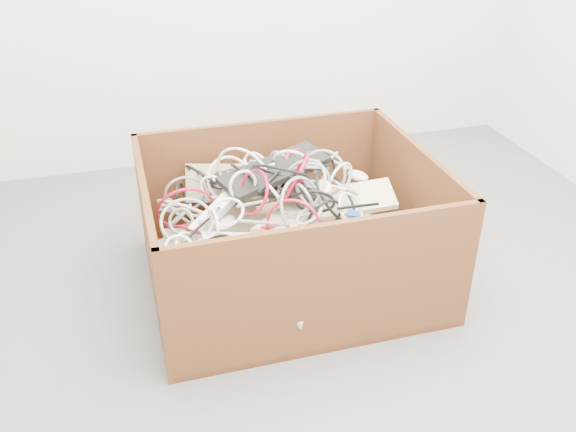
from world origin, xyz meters
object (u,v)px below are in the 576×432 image
object	(u,v)px
power_strip_left	(217,210)
cardboard_box	(286,252)
vga_plug	(354,215)
power_strip_right	(244,241)

from	to	relation	value
power_strip_left	cardboard_box	bearing A→B (deg)	-42.31
power_strip_left	vga_plug	world-z (taller)	power_strip_left
cardboard_box	vga_plug	world-z (taller)	cardboard_box
cardboard_box	power_strip_left	size ratio (longest dim) A/B	3.97
cardboard_box	power_strip_left	xyz separation A→B (m)	(-0.27, 0.02, 0.23)
cardboard_box	power_strip_right	distance (m)	0.31
power_strip_right	vga_plug	world-z (taller)	power_strip_right
power_strip_right	vga_plug	xyz separation A→B (m)	(0.44, 0.03, 0.02)
power_strip_right	power_strip_left	bearing A→B (deg)	114.09
power_strip_left	power_strip_right	xyz separation A→B (m)	(0.07, -0.16, -0.05)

